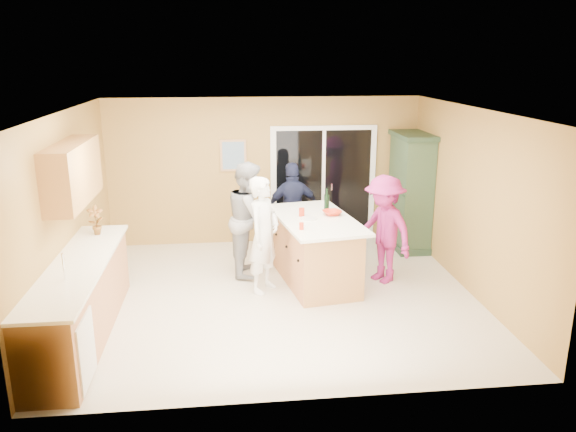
{
  "coord_description": "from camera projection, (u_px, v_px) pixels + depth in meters",
  "views": [
    {
      "loc": [
        -0.67,
        -7.29,
        3.27
      ],
      "look_at": [
        0.15,
        0.1,
        1.15
      ],
      "focal_mm": 35.0,
      "sensor_mm": 36.0,
      "label": 1
    }
  ],
  "objects": [
    {
      "name": "floor",
      "position": [
        278.0,
        296.0,
        7.94
      ],
      "size": [
        5.5,
        5.5,
        0.0
      ],
      "primitive_type": "plane",
      "color": "beige",
      "rests_on": "ground"
    },
    {
      "name": "tulip_vase",
      "position": [
        96.0,
        220.0,
        7.56
      ],
      "size": [
        0.24,
        0.19,
        0.41
      ],
      "primitive_type": "imported",
      "rotation": [
        0.0,
        0.0,
        0.23
      ],
      "color": "#B11D11",
      "rests_on": "left_cabinet_run"
    },
    {
      "name": "white_plate",
      "position": [
        309.0,
        218.0,
        8.11
      ],
      "size": [
        0.31,
        0.31,
        0.02
      ],
      "primitive_type": "cylinder",
      "rotation": [
        0.0,
        0.0,
        -0.38
      ],
      "color": "silver",
      "rests_on": "kitchen_island"
    },
    {
      "name": "wall_left",
      "position": [
        67.0,
        214.0,
        7.29
      ],
      "size": [
        0.1,
        5.0,
        2.6
      ],
      "primitive_type": "cube",
      "color": "tan",
      "rests_on": "ground"
    },
    {
      "name": "framed_picture",
      "position": [
        233.0,
        155.0,
        9.81
      ],
      "size": [
        0.46,
        0.04,
        0.56
      ],
      "color": "tan",
      "rests_on": "wall_back"
    },
    {
      "name": "woman_navy",
      "position": [
        293.0,
        210.0,
        9.38
      ],
      "size": [
        0.98,
        0.51,
        1.6
      ],
      "primitive_type": "imported",
      "rotation": [
        0.0,
        0.0,
        3.27
      ],
      "color": "#1A2039",
      "rests_on": "floor"
    },
    {
      "name": "green_hutch",
      "position": [
        410.0,
        193.0,
        9.75
      ],
      "size": [
        0.58,
        1.1,
        2.02
      ],
      "color": "#243A27",
      "rests_on": "floor"
    },
    {
      "name": "woman_grey",
      "position": [
        250.0,
        219.0,
        8.58
      ],
      "size": [
        0.74,
        0.91,
        1.76
      ],
      "primitive_type": "imported",
      "rotation": [
        0.0,
        0.0,
        1.48
      ],
      "color": "#ADACAF",
      "rests_on": "floor"
    },
    {
      "name": "ceiling",
      "position": [
        277.0,
        110.0,
        7.22
      ],
      "size": [
        5.5,
        5.0,
        0.1
      ],
      "primitive_type": "cube",
      "color": "silver",
      "rests_on": "wall_back"
    },
    {
      "name": "woman_magenta",
      "position": [
        384.0,
        229.0,
        8.29
      ],
      "size": [
        1.04,
        1.21,
        1.62
      ],
      "primitive_type": "imported",
      "rotation": [
        0.0,
        0.0,
        -1.05
      ],
      "color": "#9B2175",
      "rests_on": "floor"
    },
    {
      "name": "woman_white",
      "position": [
        264.0,
        235.0,
        7.93
      ],
      "size": [
        0.67,
        0.73,
        1.68
      ],
      "primitive_type": "imported",
      "rotation": [
        0.0,
        0.0,
        0.98
      ],
      "color": "silver",
      "rests_on": "floor"
    },
    {
      "name": "tumbler_far",
      "position": [
        301.0,
        226.0,
        7.62
      ],
      "size": [
        0.07,
        0.07,
        0.09
      ],
      "primitive_type": "cylinder",
      "rotation": [
        0.0,
        0.0,
        -0.17
      ],
      "color": "red",
      "rests_on": "kitchen_island"
    },
    {
      "name": "kitchen_island",
      "position": [
        315.0,
        252.0,
        8.32
      ],
      "size": [
        1.33,
        2.05,
        1.0
      ],
      "rotation": [
        0.0,
        0.0,
        0.16
      ],
      "color": "#B37145",
      "rests_on": "floor"
    },
    {
      "name": "wall_right",
      "position": [
        473.0,
        202.0,
        7.87
      ],
      "size": [
        0.1,
        5.0,
        2.6
      ],
      "primitive_type": "cube",
      "color": "tan",
      "rests_on": "ground"
    },
    {
      "name": "wall_front",
      "position": [
        303.0,
        278.0,
        5.19
      ],
      "size": [
        5.5,
        0.1,
        2.6
      ],
      "primitive_type": "cube",
      "color": "tan",
      "rests_on": "ground"
    },
    {
      "name": "left_cabinet_run",
      "position": [
        78.0,
        306.0,
        6.55
      ],
      "size": [
        0.65,
        3.05,
        1.24
      ],
      "color": "#B37145",
      "rests_on": "floor"
    },
    {
      "name": "serving_bowl",
      "position": [
        332.0,
        213.0,
        8.31
      ],
      "size": [
        0.33,
        0.33,
        0.07
      ],
      "primitive_type": "imported",
      "rotation": [
        0.0,
        0.0,
        0.26
      ],
      "color": "red",
      "rests_on": "kitchen_island"
    },
    {
      "name": "sliding_door",
      "position": [
        323.0,
        184.0,
        10.12
      ],
      "size": [
        1.9,
        0.07,
        2.1
      ],
      "color": "white",
      "rests_on": "floor"
    },
    {
      "name": "tumbler_near",
      "position": [
        302.0,
        212.0,
        8.25
      ],
      "size": [
        0.1,
        0.1,
        0.12
      ],
      "primitive_type": "cylinder",
      "rotation": [
        0.0,
        0.0,
        0.23
      ],
      "color": "red",
      "rests_on": "kitchen_island"
    },
    {
      "name": "upper_cabinets",
      "position": [
        73.0,
        173.0,
        6.96
      ],
      "size": [
        0.35,
        1.6,
        0.75
      ],
      "primitive_type": "cube",
      "color": "#B37145",
      "rests_on": "wall_left"
    },
    {
      "name": "wall_back",
      "position": [
        265.0,
        171.0,
        9.97
      ],
      "size": [
        5.5,
        0.1,
        2.6
      ],
      "primitive_type": "cube",
      "color": "tan",
      "rests_on": "ground"
    },
    {
      "name": "wine_bottle",
      "position": [
        327.0,
        202.0,
        8.55
      ],
      "size": [
        0.08,
        0.08,
        0.34
      ],
      "rotation": [
        0.0,
        0.0,
        0.25
      ],
      "color": "black",
      "rests_on": "kitchen_island"
    }
  ]
}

